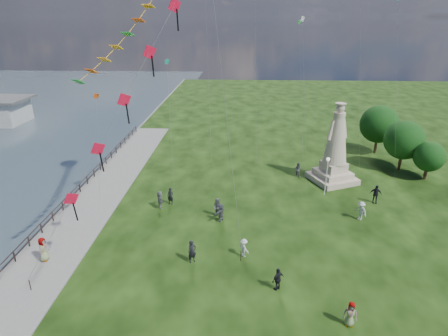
# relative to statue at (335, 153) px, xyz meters

# --- Properties ---
(waterfront) EXTENTS (200.00, 200.00, 1.51)m
(waterfront) POSITION_rel_statue_xyz_m (-25.84, -9.31, -3.38)
(waterfront) COLOR #2D3A44
(waterfront) RESTS_ON ground
(statue) EXTENTS (5.70, 5.70, 8.79)m
(statue) POSITION_rel_statue_xyz_m (0.00, 0.00, 0.00)
(statue) COLOR beige
(statue) RESTS_ON ground
(lamppost) EXTENTS (0.38, 0.38, 4.09)m
(lamppost) POSITION_rel_statue_xyz_m (-1.55, -3.55, -0.37)
(lamppost) COLOR silver
(lamppost) RESTS_ON ground
(tree_row) EXTENTS (6.94, 12.69, 6.48)m
(tree_row) POSITION_rel_statue_xyz_m (8.57, 6.15, 0.37)
(tree_row) COLOR #382314
(tree_row) RESTS_ON ground
(person_0) EXTENTS (0.79, 0.72, 1.82)m
(person_0) POSITION_rel_statue_xyz_m (-13.72, -15.57, -2.41)
(person_0) COLOR black
(person_0) RESTS_ON ground
(person_1) EXTENTS (1.02, 0.95, 1.79)m
(person_1) POSITION_rel_statue_xyz_m (-12.29, -8.61, -2.42)
(person_1) COLOR #595960
(person_1) RESTS_ON ground
(person_2) EXTENTS (0.98, 1.06, 1.49)m
(person_2) POSITION_rel_statue_xyz_m (-9.88, -14.66, -2.57)
(person_2) COLOR silver
(person_2) RESTS_ON ground
(person_3) EXTENTS (1.08, 1.02, 1.68)m
(person_3) POSITION_rel_statue_xyz_m (-7.62, -18.33, -2.48)
(person_3) COLOR black
(person_3) RESTS_ON ground
(person_4) EXTENTS (0.91, 0.68, 1.66)m
(person_4) POSITION_rel_statue_xyz_m (-3.64, -21.30, -2.49)
(person_4) COLOR #595960
(person_4) RESTS_ON ground
(person_5) EXTENTS (1.04, 1.70, 1.71)m
(person_5) POSITION_rel_statue_xyz_m (-17.87, -7.16, -2.46)
(person_5) COLOR #595960
(person_5) RESTS_ON ground
(person_6) EXTENTS (0.72, 0.58, 1.73)m
(person_6) POSITION_rel_statue_xyz_m (-17.00, -6.39, -2.46)
(person_6) COLOR black
(person_6) RESTS_ON ground
(person_7) EXTENTS (0.92, 0.94, 1.68)m
(person_7) POSITION_rel_statue_xyz_m (-3.64, 1.20, -2.48)
(person_7) COLOR #595960
(person_7) RESTS_ON ground
(person_8) EXTENTS (1.18, 1.27, 1.78)m
(person_8) POSITION_rel_statue_xyz_m (0.62, -8.58, -2.43)
(person_8) COLOR silver
(person_8) RESTS_ON ground
(person_9) EXTENTS (1.21, 0.82, 1.89)m
(person_9) POSITION_rel_statue_xyz_m (3.03, -5.15, -2.37)
(person_9) COLOR black
(person_9) RESTS_ON ground
(person_10) EXTENTS (0.68, 0.99, 1.90)m
(person_10) POSITION_rel_statue_xyz_m (-24.78, -16.00, -2.37)
(person_10) COLOR #595960
(person_10) RESTS_ON ground
(person_11) EXTENTS (1.35, 1.70, 1.69)m
(person_11) POSITION_rel_statue_xyz_m (-11.94, -9.41, -2.47)
(person_11) COLOR #595960
(person_11) RESTS_ON ground
(red_kite_train) EXTENTS (9.48, 9.35, 18.30)m
(red_kite_train) POSITION_rel_statue_xyz_m (-18.47, -13.71, 7.98)
(red_kite_train) COLOR black
(red_kite_train) RESTS_ON ground
(small_kites) EXTENTS (31.94, 18.96, 29.25)m
(small_kites) POSITION_rel_statue_xyz_m (-7.72, 5.08, 11.53)
(small_kites) COLOR teal
(small_kites) RESTS_ON ground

